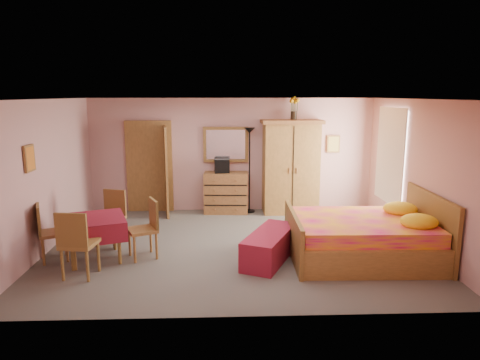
{
  "coord_description": "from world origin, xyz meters",
  "views": [
    {
      "loc": [
        -0.19,
        -7.31,
        2.68
      ],
      "look_at": [
        0.1,
        0.3,
        1.15
      ],
      "focal_mm": 32.0,
      "sensor_mm": 36.0,
      "label": 1
    }
  ],
  "objects_px": {
    "floor_lamp": "(249,170)",
    "chair_east": "(142,229)",
    "wall_mirror": "(226,145)",
    "chair_north": "(110,218)",
    "wardrobe": "(291,167)",
    "sunflower_vase": "(294,108)",
    "stereo": "(222,166)",
    "dining_table": "(95,239)",
    "chest_of_drawers": "(226,193)",
    "bench": "(270,246)",
    "chair_south": "(79,243)",
    "chair_west": "(53,232)",
    "bed": "(362,226)"
  },
  "relations": [
    {
      "from": "floor_lamp",
      "to": "sunflower_vase",
      "type": "height_order",
      "value": "sunflower_vase"
    },
    {
      "from": "sunflower_vase",
      "to": "chair_north",
      "type": "relative_size",
      "value": 0.53
    },
    {
      "from": "chair_north",
      "to": "dining_table",
      "type": "bearing_deg",
      "value": 103.18
    },
    {
      "from": "stereo",
      "to": "bed",
      "type": "height_order",
      "value": "stereo"
    },
    {
      "from": "wardrobe",
      "to": "bed",
      "type": "distance_m",
      "value": 2.99
    },
    {
      "from": "sunflower_vase",
      "to": "dining_table",
      "type": "relative_size",
      "value": 0.53
    },
    {
      "from": "bed",
      "to": "bench",
      "type": "bearing_deg",
      "value": -177.25
    },
    {
      "from": "dining_table",
      "to": "chair_west",
      "type": "relative_size",
      "value": 1.01
    },
    {
      "from": "wall_mirror",
      "to": "chair_north",
      "type": "distance_m",
      "value": 3.27
    },
    {
      "from": "chair_south",
      "to": "floor_lamp",
      "type": "bearing_deg",
      "value": 59.46
    },
    {
      "from": "stereo",
      "to": "bed",
      "type": "bearing_deg",
      "value": -51.15
    },
    {
      "from": "chair_west",
      "to": "bench",
      "type": "bearing_deg",
      "value": 64.95
    },
    {
      "from": "wall_mirror",
      "to": "sunflower_vase",
      "type": "relative_size",
      "value": 2.01
    },
    {
      "from": "chair_south",
      "to": "chair_west",
      "type": "relative_size",
      "value": 1.08
    },
    {
      "from": "stereo",
      "to": "chair_north",
      "type": "relative_size",
      "value": 0.34
    },
    {
      "from": "stereo",
      "to": "chair_east",
      "type": "relative_size",
      "value": 0.34
    },
    {
      "from": "floor_lamp",
      "to": "chair_east",
      "type": "distance_m",
      "value": 3.41
    },
    {
      "from": "wardrobe",
      "to": "bench",
      "type": "distance_m",
      "value": 3.1
    },
    {
      "from": "chest_of_drawers",
      "to": "dining_table",
      "type": "height_order",
      "value": "chest_of_drawers"
    },
    {
      "from": "bench",
      "to": "dining_table",
      "type": "bearing_deg",
      "value": 177.45
    },
    {
      "from": "stereo",
      "to": "wardrobe",
      "type": "relative_size",
      "value": 0.16
    },
    {
      "from": "dining_table",
      "to": "bed",
      "type": "bearing_deg",
      "value": -1.18
    },
    {
      "from": "floor_lamp",
      "to": "bench",
      "type": "relative_size",
      "value": 1.37
    },
    {
      "from": "bed",
      "to": "stereo",
      "type": "bearing_deg",
      "value": 130.18
    },
    {
      "from": "bed",
      "to": "chest_of_drawers",
      "type": "bearing_deg",
      "value": 128.97
    },
    {
      "from": "sunflower_vase",
      "to": "chair_east",
      "type": "distance_m",
      "value": 4.45
    },
    {
      "from": "stereo",
      "to": "chair_south",
      "type": "distance_m",
      "value": 4.07
    },
    {
      "from": "bench",
      "to": "chair_north",
      "type": "distance_m",
      "value": 2.95
    },
    {
      "from": "chair_south",
      "to": "bench",
      "type": "bearing_deg",
      "value": 17.97
    },
    {
      "from": "sunflower_vase",
      "to": "chair_north",
      "type": "bearing_deg",
      "value": -150.19
    },
    {
      "from": "floor_lamp",
      "to": "chair_south",
      "type": "xyz_separation_m",
      "value": [
        -2.73,
        -3.48,
        -0.46
      ]
    },
    {
      "from": "wardrobe",
      "to": "chair_east",
      "type": "relative_size",
      "value": 2.17
    },
    {
      "from": "chest_of_drawers",
      "to": "wardrobe",
      "type": "distance_m",
      "value": 1.59
    },
    {
      "from": "chest_of_drawers",
      "to": "chair_east",
      "type": "height_order",
      "value": "chair_east"
    },
    {
      "from": "stereo",
      "to": "bed",
      "type": "relative_size",
      "value": 0.14
    },
    {
      "from": "sunflower_vase",
      "to": "chair_east",
      "type": "relative_size",
      "value": 0.52
    },
    {
      "from": "chest_of_drawers",
      "to": "sunflower_vase",
      "type": "bearing_deg",
      "value": 4.43
    },
    {
      "from": "chest_of_drawers",
      "to": "stereo",
      "type": "xyz_separation_m",
      "value": [
        -0.09,
        -0.01,
        0.62
      ]
    },
    {
      "from": "dining_table",
      "to": "chair_south",
      "type": "height_order",
      "value": "chair_south"
    },
    {
      "from": "bench",
      "to": "chair_south",
      "type": "relative_size",
      "value": 1.38
    },
    {
      "from": "wardrobe",
      "to": "chest_of_drawers",
      "type": "bearing_deg",
      "value": 177.23
    },
    {
      "from": "floor_lamp",
      "to": "chair_west",
      "type": "relative_size",
      "value": 2.04
    },
    {
      "from": "stereo",
      "to": "sunflower_vase",
      "type": "xyz_separation_m",
      "value": [
        1.62,
        0.04,
        1.29
      ]
    },
    {
      "from": "stereo",
      "to": "dining_table",
      "type": "relative_size",
      "value": 0.34
    },
    {
      "from": "wall_mirror",
      "to": "dining_table",
      "type": "height_order",
      "value": "wall_mirror"
    },
    {
      "from": "floor_lamp",
      "to": "chair_north",
      "type": "distance_m",
      "value": 3.41
    },
    {
      "from": "wardrobe",
      "to": "sunflower_vase",
      "type": "xyz_separation_m",
      "value": [
        0.05,
        0.06,
        1.32
      ]
    },
    {
      "from": "wardrobe",
      "to": "bed",
      "type": "bearing_deg",
      "value": -76.8
    },
    {
      "from": "bench",
      "to": "chair_north",
      "type": "height_order",
      "value": "chair_north"
    },
    {
      "from": "bench",
      "to": "chair_west",
      "type": "height_order",
      "value": "chair_west"
    }
  ]
}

